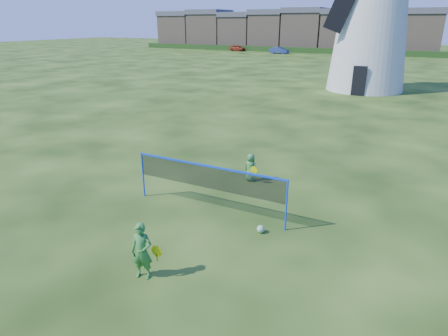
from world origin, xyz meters
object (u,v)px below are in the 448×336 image
at_px(windmill, 374,7).
at_px(car_right, 279,50).
at_px(car_left, 237,48).
at_px(badminton_net, 208,178).
at_px(play_ball, 261,229).
at_px(player_girl, 142,251).
at_px(player_boy, 251,167).

xyz_separation_m(windmill, car_right, (-20.47, 35.60, -6.09)).
bearing_deg(car_left, badminton_net, -138.31).
relative_size(play_ball, car_right, 0.06).
distance_m(badminton_net, car_left, 70.91).
xyz_separation_m(player_girl, car_right, (-20.05, 65.37, -0.10)).
bearing_deg(player_girl, badminton_net, 80.20).
xyz_separation_m(player_boy, play_ball, (1.78, -3.36, -0.41)).
height_order(badminton_net, play_ball, badminton_net).
relative_size(windmill, player_girl, 14.36).
xyz_separation_m(player_girl, player_boy, (-0.13, 6.47, -0.17)).
bearing_deg(windmill, player_boy, -91.35).
xyz_separation_m(play_ball, car_right, (-21.70, 62.27, 0.49)).
bearing_deg(player_boy, play_ball, 125.79).
bearing_deg(badminton_net, windmill, 88.45).
bearing_deg(player_girl, player_boy, 76.73).
relative_size(player_girl, car_right, 0.38).
height_order(windmill, play_ball, windmill).
distance_m(play_ball, car_left, 72.15).
relative_size(windmill, play_ball, 90.30).
height_order(windmill, car_right, windmill).
bearing_deg(play_ball, car_right, 109.21).
height_order(play_ball, car_right, car_right).
xyz_separation_m(badminton_net, player_boy, (0.16, 2.91, -0.62)).
bearing_deg(player_boy, car_right, -63.46).
xyz_separation_m(windmill, player_girl, (-0.42, -29.77, -5.99)).
distance_m(windmill, badminton_net, 26.80).
bearing_deg(car_left, windmill, -124.57).
distance_m(badminton_net, car_right, 64.90).
bearing_deg(car_left, play_ball, -137.06).
distance_m(windmill, play_ball, 27.49).
height_order(windmill, player_boy, windmill).
height_order(badminton_net, player_boy, badminton_net).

